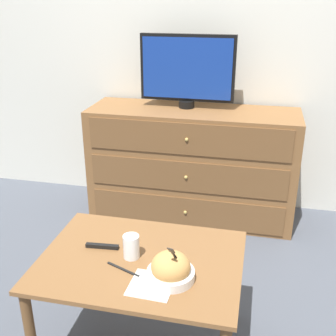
{
  "coord_description": "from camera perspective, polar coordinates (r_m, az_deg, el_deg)",
  "views": [
    {
      "loc": [
        0.43,
        -3.03,
        1.54
      ],
      "look_at": [
        0.04,
        -1.27,
        0.78
      ],
      "focal_mm": 45.0,
      "sensor_mm": 36.0,
      "label": 1
    }
  ],
  "objects": [
    {
      "name": "knife",
      "position": [
        1.79,
        -6.08,
        -13.51
      ],
      "size": [
        0.16,
        0.07,
        0.01
      ],
      "color": "black",
      "rests_on": "coffee_table"
    },
    {
      "name": "takeout_bowl",
      "position": [
        1.71,
        0.36,
        -13.54
      ],
      "size": [
        0.19,
        0.19,
        0.19
      ],
      "color": "silver",
      "rests_on": "coffee_table"
    },
    {
      "name": "remote_control",
      "position": [
        1.93,
        -8.9,
        -10.42
      ],
      "size": [
        0.15,
        0.03,
        0.02
      ],
      "color": "black",
      "rests_on": "coffee_table"
    },
    {
      "name": "ground_plane",
      "position": [
        3.43,
        3.97,
        -4.0
      ],
      "size": [
        12.0,
        12.0,
        0.0
      ],
      "primitive_type": "plane",
      "color": "#474C56"
    },
    {
      "name": "napkin",
      "position": [
        1.7,
        -2.26,
        -15.55
      ],
      "size": [
        0.17,
        0.17,
        0.0
      ],
      "color": "white",
      "rests_on": "coffee_table"
    },
    {
      "name": "drink_cup",
      "position": [
        1.84,
        -4.99,
        -10.73
      ],
      "size": [
        0.07,
        0.07,
        0.1
      ],
      "color": "beige",
      "rests_on": "coffee_table"
    },
    {
      "name": "dresser",
      "position": [
        3.03,
        3.26,
        0.54
      ],
      "size": [
        1.44,
        0.49,
        0.8
      ],
      "color": "brown",
      "rests_on": "ground_plane"
    },
    {
      "name": "coffee_table",
      "position": [
        1.89,
        -3.66,
        -13.87
      ],
      "size": [
        0.87,
        0.64,
        0.48
      ],
      "color": "brown",
      "rests_on": "ground_plane"
    },
    {
      "name": "tv",
      "position": [
        2.91,
        2.63,
        13.17
      ],
      "size": [
        0.64,
        0.11,
        0.49
      ],
      "color": "black",
      "rests_on": "dresser"
    },
    {
      "name": "wall_back",
      "position": [
        3.1,
        4.73,
        18.23
      ],
      "size": [
        12.0,
        0.05,
        2.6
      ],
      "color": "silver",
      "rests_on": "ground_plane"
    }
  ]
}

